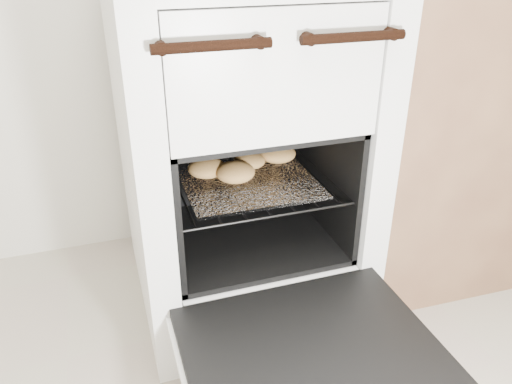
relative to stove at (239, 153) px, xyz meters
The scene contains 6 objects.
stove is the anchor object (origin of this frame).
oven_door 0.54m from the stove, 90.00° to the right, with size 0.52×0.40×0.04m.
oven_rack 0.08m from the stove, 90.00° to the right, with size 0.42×0.40×0.01m.
foil_sheet 0.10m from the stove, 90.00° to the right, with size 0.32×0.29×0.01m, color white.
baked_rolls 0.03m from the stove, 86.74° to the right, with size 0.34×0.22×0.05m.
counter 0.76m from the stove, ahead, with size 0.89×0.60×0.89m, color brown.
Camera 1 is at (-0.18, 0.03, 0.93)m, focal length 35.00 mm.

